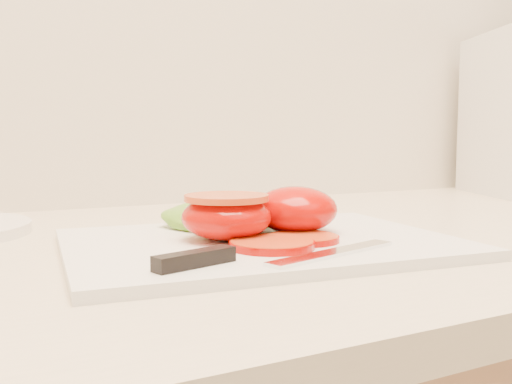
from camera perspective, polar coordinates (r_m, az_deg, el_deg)
name	(u,v)px	position (r m, az deg, el deg)	size (l,w,h in m)	color
cutting_board	(261,244)	(0.56, 0.47, -5.19)	(0.37, 0.27, 0.01)	silver
tomato_half_dome	(295,209)	(0.59, 3.93, -1.75)	(0.09, 0.09, 0.05)	#BB0800
tomato_half_cut	(227,215)	(0.55, -2.96, -2.32)	(0.09, 0.09, 0.04)	#BB0800
tomato_slice_0	(272,244)	(0.51, 1.59, -5.24)	(0.07, 0.07, 0.01)	#D14A1E
tomato_slice_1	(303,238)	(0.55, 4.77, -4.63)	(0.07, 0.07, 0.01)	#D14A1E
lettuce_leaf_0	(221,216)	(0.62, -3.48, -2.45)	(0.14, 0.09, 0.03)	#5B9828
knife	(252,256)	(0.46, -0.37, -6.45)	(0.23, 0.06, 0.01)	silver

